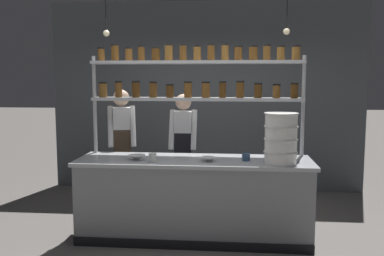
{
  "coord_description": "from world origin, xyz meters",
  "views": [
    {
      "loc": [
        0.42,
        -4.75,
        1.85
      ],
      "look_at": [
        -0.04,
        0.2,
        1.25
      ],
      "focal_mm": 40.0,
      "sensor_mm": 36.0,
      "label": 1
    }
  ],
  "objects_px": {
    "container_stack": "(281,138)",
    "prep_bowl_center_front": "(137,157)",
    "chef_left": "(122,144)",
    "serving_cup_front": "(246,157)",
    "prep_bowl_near_left": "(208,159)",
    "serving_cup_by_board": "(153,158)",
    "spice_shelf_unit": "(197,82)",
    "chef_center": "(183,147)"
  },
  "relations": [
    {
      "from": "chef_center",
      "to": "serving_cup_front",
      "type": "height_order",
      "value": "chef_center"
    },
    {
      "from": "spice_shelf_unit",
      "to": "serving_cup_front",
      "type": "xyz_separation_m",
      "value": [
        0.58,
        -0.37,
        -0.83
      ]
    },
    {
      "from": "chef_left",
      "to": "serving_cup_front",
      "type": "relative_size",
      "value": 18.85
    },
    {
      "from": "container_stack",
      "to": "spice_shelf_unit",
      "type": "bearing_deg",
      "value": 151.67
    },
    {
      "from": "spice_shelf_unit",
      "to": "prep_bowl_center_front",
      "type": "relative_size",
      "value": 12.86
    },
    {
      "from": "container_stack",
      "to": "serving_cup_by_board",
      "type": "bearing_deg",
      "value": -179.03
    },
    {
      "from": "chef_center",
      "to": "prep_bowl_center_front",
      "type": "relative_size",
      "value": 8.24
    },
    {
      "from": "chef_center",
      "to": "prep_bowl_center_front",
      "type": "xyz_separation_m",
      "value": [
        -0.43,
        -0.86,
        0.01
      ]
    },
    {
      "from": "spice_shelf_unit",
      "to": "container_stack",
      "type": "relative_size",
      "value": 4.62
    },
    {
      "from": "chef_center",
      "to": "serving_cup_by_board",
      "type": "bearing_deg",
      "value": -102.97
    },
    {
      "from": "container_stack",
      "to": "prep_bowl_near_left",
      "type": "height_order",
      "value": "container_stack"
    },
    {
      "from": "spice_shelf_unit",
      "to": "serving_cup_front",
      "type": "relative_size",
      "value": 28.45
    },
    {
      "from": "spice_shelf_unit",
      "to": "prep_bowl_near_left",
      "type": "bearing_deg",
      "value": -69.18
    },
    {
      "from": "prep_bowl_center_front",
      "to": "serving_cup_by_board",
      "type": "relative_size",
      "value": 2.06
    },
    {
      "from": "container_stack",
      "to": "serving_cup_front",
      "type": "xyz_separation_m",
      "value": [
        -0.36,
        0.14,
        -0.23
      ]
    },
    {
      "from": "spice_shelf_unit",
      "to": "serving_cup_front",
      "type": "distance_m",
      "value": 1.08
    },
    {
      "from": "spice_shelf_unit",
      "to": "chef_left",
      "type": "xyz_separation_m",
      "value": [
        -1.02,
        0.4,
        -0.82
      ]
    },
    {
      "from": "prep_bowl_center_front",
      "to": "serving_cup_by_board",
      "type": "bearing_deg",
      "value": -28.11
    },
    {
      "from": "spice_shelf_unit",
      "to": "serving_cup_by_board",
      "type": "xyz_separation_m",
      "value": [
        -0.44,
        -0.53,
        -0.82
      ]
    },
    {
      "from": "spice_shelf_unit",
      "to": "container_stack",
      "type": "bearing_deg",
      "value": -28.33
    },
    {
      "from": "prep_bowl_near_left",
      "to": "prep_bowl_center_front",
      "type": "bearing_deg",
      "value": 178.94
    },
    {
      "from": "prep_bowl_near_left",
      "to": "serving_cup_front",
      "type": "distance_m",
      "value": 0.42
    },
    {
      "from": "chef_left",
      "to": "chef_center",
      "type": "relative_size",
      "value": 1.03
    },
    {
      "from": "chef_left",
      "to": "container_stack",
      "type": "xyz_separation_m",
      "value": [
        1.96,
        -0.9,
        0.22
      ]
    },
    {
      "from": "chef_center",
      "to": "prep_bowl_near_left",
      "type": "bearing_deg",
      "value": -66.33
    },
    {
      "from": "serving_cup_front",
      "to": "serving_cup_by_board",
      "type": "distance_m",
      "value": 1.04
    },
    {
      "from": "chef_left",
      "to": "prep_bowl_near_left",
      "type": "distance_m",
      "value": 1.45
    },
    {
      "from": "chef_left",
      "to": "serving_cup_by_board",
      "type": "xyz_separation_m",
      "value": [
        0.58,
        -0.93,
        -0.0
      ]
    },
    {
      "from": "chef_left",
      "to": "serving_cup_front",
      "type": "distance_m",
      "value": 1.78
    },
    {
      "from": "spice_shelf_unit",
      "to": "chef_center",
      "type": "bearing_deg",
      "value": 115.66
    },
    {
      "from": "prep_bowl_center_front",
      "to": "serving_cup_front",
      "type": "height_order",
      "value": "serving_cup_front"
    },
    {
      "from": "container_stack",
      "to": "serving_cup_front",
      "type": "distance_m",
      "value": 0.45
    },
    {
      "from": "serving_cup_by_board",
      "to": "spice_shelf_unit",
      "type": "bearing_deg",
      "value": 50.42
    },
    {
      "from": "spice_shelf_unit",
      "to": "prep_bowl_near_left",
      "type": "distance_m",
      "value": 0.97
    },
    {
      "from": "serving_cup_by_board",
      "to": "container_stack",
      "type": "bearing_deg",
      "value": 0.97
    },
    {
      "from": "chef_center",
      "to": "serving_cup_front",
      "type": "bearing_deg",
      "value": -44.97
    },
    {
      "from": "prep_bowl_center_front",
      "to": "spice_shelf_unit",
      "type": "bearing_deg",
      "value": 33.51
    },
    {
      "from": "container_stack",
      "to": "prep_bowl_center_front",
      "type": "distance_m",
      "value": 1.6
    },
    {
      "from": "prep_bowl_near_left",
      "to": "serving_cup_by_board",
      "type": "relative_size",
      "value": 1.8
    },
    {
      "from": "container_stack",
      "to": "serving_cup_by_board",
      "type": "xyz_separation_m",
      "value": [
        -1.38,
        -0.02,
        -0.23
      ]
    },
    {
      "from": "chef_left",
      "to": "prep_bowl_near_left",
      "type": "relative_size",
      "value": 9.75
    },
    {
      "from": "serving_cup_front",
      "to": "serving_cup_by_board",
      "type": "relative_size",
      "value": 0.93
    }
  ]
}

